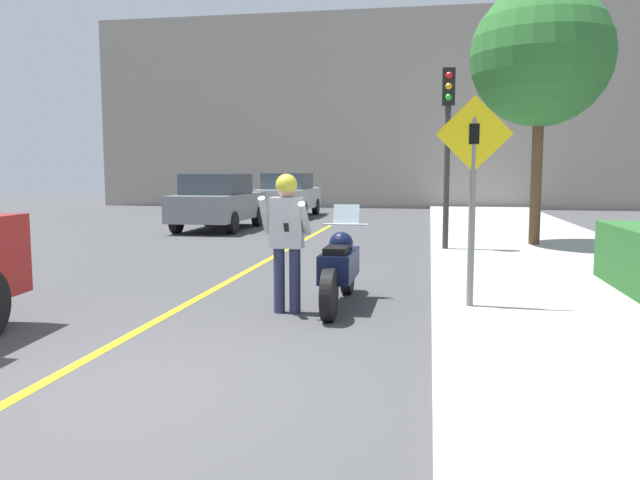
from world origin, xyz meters
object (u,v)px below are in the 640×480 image
motorcycle (339,268)px  person_biker (287,228)px  traffic_light (448,124)px  parked_car_silver (289,195)px  crossing_sign (473,181)px  street_tree (541,57)px  parked_car_grey (218,201)px

motorcycle → person_biker: person_biker is taller
traffic_light → parked_car_silver: 11.86m
motorcycle → parked_car_silver: parked_car_silver is taller
motorcycle → crossing_sign: 2.03m
street_tree → traffic_light: bearing=-149.4°
motorcycle → parked_car_grey: bearing=117.1°
street_tree → parked_car_grey: bearing=158.6°
parked_car_grey → street_tree: bearing=-21.4°
motorcycle → street_tree: 8.37m
street_tree → parked_car_silver: street_tree is taller
person_biker → traffic_light: 6.54m
person_biker → street_tree: bearing=60.4°
motorcycle → street_tree: (3.49, 6.63, 3.74)m
parked_car_silver → motorcycle: bearing=-74.8°
motorcycle → person_biker: 0.96m
traffic_light → street_tree: (2.00, 1.18, 1.52)m
motorcycle → parked_car_grey: 11.24m
crossing_sign → parked_car_silver: bearing=110.3°
parked_car_grey → motorcycle: bearing=-62.9°
traffic_light → parked_car_grey: size_ratio=0.89×
person_biker → traffic_light: (2.08, 5.98, 1.67)m
traffic_light → parked_car_grey: traffic_light is taller
person_biker → street_tree: 8.83m
crossing_sign → parked_car_silver: 17.01m
motorcycle → parked_car_grey: size_ratio=0.55×
street_tree → parked_car_grey: 9.85m
crossing_sign → traffic_light: traffic_light is taller
motorcycle → person_biker: bearing=-137.8°
person_biker → parked_car_silver: (-3.66, 16.19, -0.21)m
motorcycle → street_tree: street_tree is taller
person_biker → crossing_sign: size_ratio=0.68×
motorcycle → traffic_light: 6.07m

